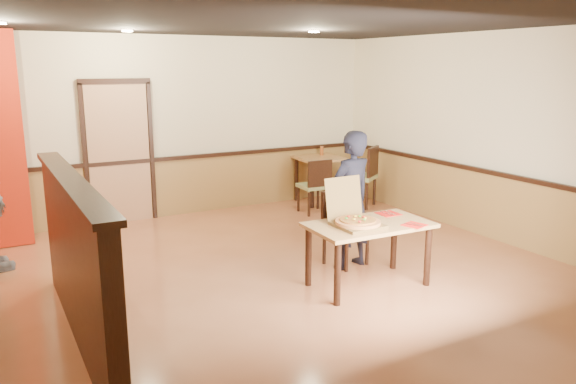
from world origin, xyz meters
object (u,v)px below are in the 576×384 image
side_chair_left (316,184)px  pizza_box (355,220)px  side_chair_right (364,174)px  main_table (369,233)px  condiment (322,151)px  side_table (319,167)px  diner (351,200)px  diner_chair (342,224)px

side_chair_left → pizza_box: size_ratio=1.66×
side_chair_left → side_chair_right: bearing=-176.8°
main_table → condiment: condiment is taller
side_chair_left → side_table: size_ratio=1.12×
side_chair_left → diner: size_ratio=0.55×
diner_chair → diner: diner is taller
main_table → side_chair_right: side_chair_right is taller
side_chair_left → side_chair_right: (0.95, 0.00, 0.07)m
diner_chair → side_chair_left: 2.34m
side_chair_right → diner: bearing=15.4°
side_chair_left → diner_chair: bearing=68.9°
side_table → side_chair_right: bearing=-51.1°
diner_chair → pizza_box: 0.85m
main_table → condiment: size_ratio=8.43×
side_table → diner: size_ratio=0.49×
side_chair_left → diner: 2.49m
main_table → side_chair_right: 3.53m
diner_chair → side_chair_right: size_ratio=0.86×
side_table → diner_chair: bearing=-117.1°
side_chair_right → side_table: (-0.49, 0.61, 0.06)m
side_chair_right → condiment: side_chair_right is taller
diner → pizza_box: size_ratio=3.02×
main_table → side_chair_right: (2.06, 2.87, -0.03)m
side_table → diner: bearing=-115.7°
diner_chair → condiment: size_ratio=5.63×
diner → pizza_box: 0.68m
side_chair_left → pizza_box: bearing=68.6°
diner_chair → side_chair_right: (1.90, 2.14, 0.08)m
diner → condiment: (1.54, 3.04, 0.07)m
main_table → side_table: side_table is taller
diner_chair → condiment: bearing=49.4°
side_chair_right → diner: (-1.89, -2.28, 0.25)m
diner_chair → side_chair_left: bearing=53.4°
pizza_box → condiment: size_ratio=3.40×
main_table → side_chair_left: size_ratio=1.49×
pizza_box → side_chair_left: bearing=65.3°
side_chair_left → pizza_box: (-1.29, -2.86, 0.27)m
diner_chair → side_table: 3.09m
side_chair_right → pizza_box: pizza_box is taller
diner_chair → side_chair_right: bearing=35.9°
diner_chair → diner: (0.01, -0.14, 0.33)m
main_table → side_table: 3.81m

